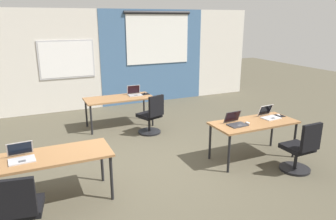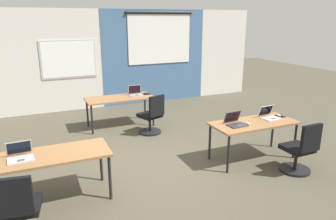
# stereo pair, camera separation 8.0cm
# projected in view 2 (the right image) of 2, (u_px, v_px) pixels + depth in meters

# --- Properties ---
(ground_plane) EXTENTS (24.00, 24.00, 0.00)m
(ground_plane) POSITION_uv_depth(u_px,v_px,m) (153.00, 162.00, 5.79)
(ground_plane) COLOR #4C4738
(back_wall_assembly) EXTENTS (10.00, 0.27, 2.80)m
(back_wall_assembly) POSITION_uv_depth(u_px,v_px,m) (102.00, 59.00, 9.10)
(back_wall_assembly) COLOR silver
(back_wall_assembly) RESTS_ON ground
(desk_near_left) EXTENTS (1.60, 0.70, 0.72)m
(desk_near_left) POSITION_uv_depth(u_px,v_px,m) (52.00, 158.00, 4.40)
(desk_near_left) COLOR olive
(desk_near_left) RESTS_ON ground
(desk_near_right) EXTENTS (1.60, 0.70, 0.72)m
(desk_near_right) POSITION_uv_depth(u_px,v_px,m) (254.00, 125.00, 5.75)
(desk_near_right) COLOR olive
(desk_near_right) RESTS_ON ground
(desk_far_center) EXTENTS (1.60, 0.70, 0.72)m
(desk_far_center) POSITION_uv_depth(u_px,v_px,m) (120.00, 100.00, 7.54)
(desk_far_center) COLOR olive
(desk_far_center) RESTS_ON ground
(laptop_near_left_end) EXTENTS (0.35, 0.34, 0.22)m
(laptop_near_left_end) POSITION_uv_depth(u_px,v_px,m) (20.00, 155.00, 4.23)
(laptop_near_left_end) COLOR #B7B7BC
(laptop_near_left_end) RESTS_ON desk_near_left
(chair_near_left_end) EXTENTS (0.52, 0.57, 0.92)m
(chair_near_left_end) POSITION_uv_depth(u_px,v_px,m) (20.00, 213.00, 3.63)
(chair_near_left_end) COLOR black
(chair_near_left_end) RESTS_ON ground
(laptop_far_right) EXTENTS (0.34, 0.27, 0.24)m
(laptop_far_right) POSITION_uv_depth(u_px,v_px,m) (136.00, 93.00, 7.74)
(laptop_far_right) COLOR #9E9EA3
(laptop_far_right) RESTS_ON desk_far_center
(mousepad_far_right) EXTENTS (0.22, 0.19, 0.00)m
(mousepad_far_right) POSITION_uv_depth(u_px,v_px,m) (146.00, 94.00, 7.85)
(mousepad_far_right) COLOR black
(mousepad_far_right) RESTS_ON desk_far_center
(mouse_far_right) EXTENTS (0.06, 0.10, 0.03)m
(mouse_far_right) POSITION_uv_depth(u_px,v_px,m) (146.00, 93.00, 7.85)
(mouse_far_right) COLOR black
(mouse_far_right) RESTS_ON mousepad_far_right
(chair_far_right) EXTENTS (0.56, 0.61, 0.92)m
(chair_far_right) POSITION_uv_depth(u_px,v_px,m) (152.00, 118.00, 7.12)
(chair_far_right) COLOR black
(chair_far_right) RESTS_ON ground
(laptop_near_right_inner) EXTENTS (0.35, 0.33, 0.23)m
(laptop_near_right_inner) POSITION_uv_depth(u_px,v_px,m) (235.00, 122.00, 5.57)
(laptop_near_right_inner) COLOR #333338
(laptop_near_right_inner) RESTS_ON desk_near_right
(mouse_near_right_inner) EXTENTS (0.07, 0.11, 0.03)m
(mouse_near_right_inner) POSITION_uv_depth(u_px,v_px,m) (247.00, 123.00, 5.63)
(mouse_near_right_inner) COLOR silver
(mouse_near_right_inner) RESTS_ON desk_near_right
(laptop_near_right_end) EXTENTS (0.36, 0.34, 0.23)m
(laptop_near_right_end) POSITION_uv_depth(u_px,v_px,m) (269.00, 116.00, 5.96)
(laptop_near_right_end) COLOR silver
(laptop_near_right_end) RESTS_ON desk_near_right
(mousepad_near_right_end) EXTENTS (0.22, 0.19, 0.00)m
(mousepad_near_right_end) POSITION_uv_depth(u_px,v_px,m) (279.00, 116.00, 6.07)
(mousepad_near_right_end) COLOR black
(mousepad_near_right_end) RESTS_ON desk_near_right
(mouse_near_right_end) EXTENTS (0.06, 0.10, 0.03)m
(mouse_near_right_end) POSITION_uv_depth(u_px,v_px,m) (279.00, 115.00, 6.06)
(mouse_near_right_end) COLOR silver
(mouse_near_right_end) RESTS_ON mousepad_near_right_end
(chair_near_right_end) EXTENTS (0.52, 0.54, 0.92)m
(chair_near_right_end) POSITION_uv_depth(u_px,v_px,m) (300.00, 152.00, 5.29)
(chair_near_right_end) COLOR black
(chair_near_right_end) RESTS_ON ground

